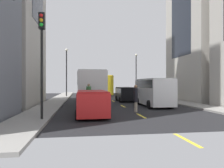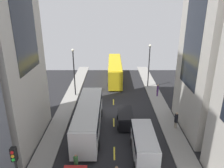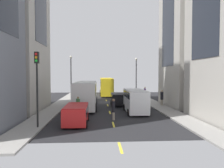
{
  "view_description": "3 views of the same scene",
  "coord_description": "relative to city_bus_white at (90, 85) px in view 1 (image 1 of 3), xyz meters",
  "views": [
    {
      "loc": [
        -3.9,
        -28.34,
        2.1
      ],
      "look_at": [
        1.18,
        5.98,
        2.08
      ],
      "focal_mm": 33.77,
      "sensor_mm": 36.0,
      "label": 1
    },
    {
      "loc": [
        -0.23,
        -26.73,
        13.95
      ],
      "look_at": [
        -0.23,
        4.13,
        2.5
      ],
      "focal_mm": 34.6,
      "sensor_mm": 36.0,
      "label": 2
    },
    {
      "loc": [
        -1.25,
        -33.51,
        4.24
      ],
      "look_at": [
        0.92,
        2.18,
        2.77
      ],
      "focal_mm": 35.01,
      "sensor_mm": 36.0,
      "label": 3
    }
  ],
  "objects": [
    {
      "name": "building_east_1",
      "position": [
        14.03,
        0.66,
        10.06
      ],
      "size": [
        6.14,
        8.86,
        24.13
      ],
      "color": "#B7B2A8",
      "rests_on": "ground"
    },
    {
      "name": "pedestrian_crossing_mid",
      "position": [
        10.2,
        0.46,
        -0.78
      ],
      "size": [
        0.4,
        0.4,
        2.05
      ],
      "rotation": [
        0.0,
        0.0,
        2.27
      ],
      "color": "gray",
      "rests_on": "ground"
    },
    {
      "name": "pedestrian_crossing_near",
      "position": [
        9.9,
        9.94,
        -0.81
      ],
      "size": [
        0.32,
        0.32,
        1.95
      ],
      "rotation": [
        0.0,
        0.0,
        6.07
      ],
      "color": "#593372",
      "rests_on": "ground"
    },
    {
      "name": "city_bus_white",
      "position": [
        0.0,
        0.0,
        0.0
      ],
      "size": [
        2.8,
        11.13,
        3.35
      ],
      "color": "silver",
      "rests_on": "ground"
    },
    {
      "name": "lane_stripe_7",
      "position": [
        2.9,
        25.95,
        -2.0
      ],
      "size": [
        0.16,
        2.0,
        0.01
      ],
      "primitive_type": "cube",
      "color": "yellow",
      "rests_on": "ground"
    },
    {
      "name": "traffic_light_near_corner",
      "position": [
        -3.15,
        -11.27,
        2.24
      ],
      "size": [
        0.32,
        0.44,
        5.9
      ],
      "color": "black",
      "rests_on": "ground"
    },
    {
      "name": "streetcar_yellow",
      "position": [
        3.24,
        18.8,
        0.12
      ],
      "size": [
        2.7,
        13.94,
        3.59
      ],
      "color": "yellow",
      "rests_on": "ground"
    },
    {
      "name": "car_black_0",
      "position": [
        4.31,
        1.44,
        -1.01
      ],
      "size": [
        1.97,
        4.05,
        1.69
      ],
      "color": "black",
      "rests_on": "ground"
    },
    {
      "name": "pedestrian_waiting_curb",
      "position": [
        3.03,
        -8.2,
        -0.92
      ],
      "size": [
        0.32,
        0.32,
        2.03
      ],
      "rotation": [
        0.0,
        0.0,
        5.17
      ],
      "color": "gray",
      "rests_on": "ground"
    },
    {
      "name": "sidewalk_west",
      "position": [
        -3.87,
        4.95,
        -1.93
      ],
      "size": [
        2.24,
        44.0,
        0.15
      ],
      "primitive_type": "cube",
      "color": "gray",
      "rests_on": "ground"
    },
    {
      "name": "pedestrian_walking_far",
      "position": [
        -0.4,
        -6.89,
        -0.89
      ],
      "size": [
        0.38,
        0.38,
        2.11
      ],
      "rotation": [
        0.0,
        0.0,
        6.04
      ],
      "color": "maroon",
      "rests_on": "ground"
    },
    {
      "name": "delivery_van_white",
      "position": [
        5.75,
        -4.43,
        -0.49
      ],
      "size": [
        2.25,
        5.68,
        2.58
      ],
      "color": "white",
      "rests_on": "ground"
    },
    {
      "name": "lane_stripe_3",
      "position": [
        2.9,
        1.95,
        -2.0
      ],
      "size": [
        0.16,
        2.0,
        0.01
      ],
      "primitive_type": "cube",
      "color": "yellow",
      "rests_on": "ground"
    },
    {
      "name": "lane_stripe_4",
      "position": [
        2.9,
        7.95,
        -2.0
      ],
      "size": [
        0.16,
        2.0,
        0.01
      ],
      "primitive_type": "cube",
      "color": "yellow",
      "rests_on": "ground"
    },
    {
      "name": "lane_stripe_1",
      "position": [
        2.9,
        -10.05,
        -2.0
      ],
      "size": [
        0.16,
        2.0,
        0.01
      ],
      "primitive_type": "cube",
      "color": "yellow",
      "rests_on": "ground"
    },
    {
      "name": "ground_plane",
      "position": [
        2.9,
        4.95,
        -2.01
      ],
      "size": [
        39.77,
        39.77,
        0.0
      ],
      "primitive_type": "plane",
      "color": "black"
    },
    {
      "name": "sidewalk_east",
      "position": [
        9.67,
        4.95,
        -1.93
      ],
      "size": [
        2.24,
        44.0,
        0.15
      ],
      "primitive_type": "cube",
      "color": "gray",
      "rests_on": "ground"
    },
    {
      "name": "lane_stripe_2",
      "position": [
        2.9,
        -4.05,
        -2.0
      ],
      "size": [
        0.16,
        2.0,
        0.01
      ],
      "primitive_type": "cube",
      "color": "yellow",
      "rests_on": "ground"
    },
    {
      "name": "streetlamp_near",
      "position": [
        -3.25,
        10.41,
        2.7
      ],
      "size": [
        0.44,
        0.44,
        7.5
      ],
      "color": "black",
      "rests_on": "ground"
    },
    {
      "name": "lane_stripe_0",
      "position": [
        2.9,
        -16.05,
        -2.0
      ],
      "size": [
        0.16,
        2.0,
        0.01
      ],
      "primitive_type": "cube",
      "color": "yellow",
      "rests_on": "ground"
    },
    {
      "name": "car_red_1",
      "position": [
        -0.29,
        -9.71,
        -1.03
      ],
      "size": [
        2.08,
        4.33,
        1.65
      ],
      "color": "red",
      "rests_on": "ground"
    },
    {
      "name": "lane_stripe_6",
      "position": [
        2.9,
        19.95,
        -2.0
      ],
      "size": [
        0.16,
        2.0,
        0.01
      ],
      "primitive_type": "cube",
      "color": "yellow",
      "rests_on": "ground"
    },
    {
      "name": "streetlamp_far",
      "position": [
        9.05,
        14.24,
        2.69
      ],
      "size": [
        0.44,
        0.44,
        7.48
      ],
      "color": "black",
      "rests_on": "ground"
    },
    {
      "name": "lane_stripe_5",
      "position": [
        2.9,
        13.95,
        -2.0
      ],
      "size": [
        0.16,
        2.0,
        0.01
      ],
      "primitive_type": "cube",
      "color": "yellow",
      "rests_on": "ground"
    }
  ]
}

